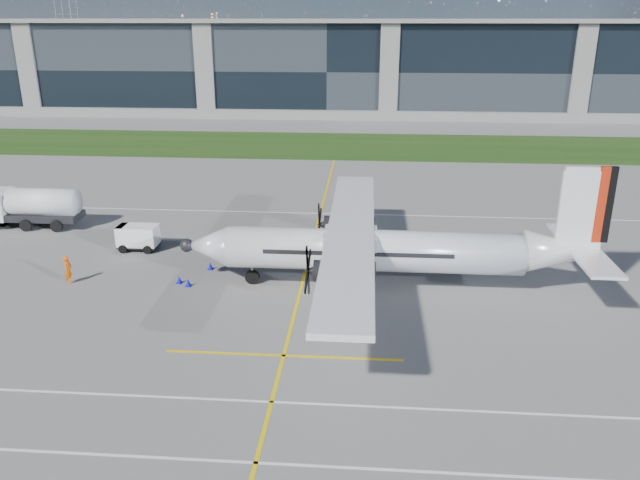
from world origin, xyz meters
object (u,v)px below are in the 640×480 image
Objects in this scene: baggage_tug at (138,238)px; safety_cone_fwd at (179,279)px; pylon_west at (67,20)px; fuel_tanker_truck at (23,207)px; turboprop_aircraft at (390,227)px; ground_crew_person at (68,268)px; safety_cone_stbdwing at (365,219)px; safety_cone_nose_port at (188,282)px; safety_cone_nose_stbd at (210,266)px.

baggage_tug is 6.02× the size of safety_cone_fwd.
baggage_tug is 7.46m from safety_cone_fwd.
pylon_west reaches higher than fuel_tanker_truck.
turboprop_aircraft is 30.80m from fuel_tanker_truck.
ground_crew_person reaches higher than safety_cone_fwd.
safety_cone_stbdwing is at bearing 49.30° from safety_cone_fwd.
turboprop_aircraft reaches higher than safety_cone_nose_port.
baggage_tug is at bearing -20.69° from ground_crew_person.
pylon_west is 60.00× the size of safety_cone_fwd.
safety_cone_fwd and safety_cone_nose_stbd have the same top height.
pylon_west is 9.97× the size of baggage_tug.
safety_cone_nose_port is at bearing -31.39° from safety_cone_fwd.
baggage_tug reaches higher than safety_cone_stbdwing.
turboprop_aircraft is at bearing -19.01° from fuel_tanker_truck.
pylon_west reaches higher than safety_cone_fwd.
pylon_west is 158.95m from baggage_tug.
turboprop_aircraft is at bearing -83.19° from safety_cone_stbdwing.
pylon_west is 1.12× the size of turboprop_aircraft.
ground_crew_person reaches higher than safety_cone_nose_stbd.
safety_cone_fwd is (-13.25, -0.29, -3.75)m from turboprop_aircraft.
safety_cone_stbdwing is at bearing 96.81° from turboprop_aircraft.
baggage_tug reaches higher than safety_cone_nose_port.
safety_cone_fwd is (4.69, -5.77, -0.65)m from baggage_tug.
fuel_tanker_truck is at bearing -173.21° from safety_cone_stbdwing.
safety_cone_stbdwing is at bearing 6.79° from fuel_tanker_truck.
safety_cone_nose_stbd is at bearing -71.36° from ground_crew_person.
baggage_tug reaches higher than safety_cone_fwd.
safety_cone_nose_stbd is (8.42, 2.95, -0.82)m from ground_crew_person.
baggage_tug is 6.02× the size of safety_cone_stbdwing.
fuel_tanker_truck is 18.89m from safety_cone_fwd.
baggage_tug is (70.48, -141.77, -14.10)m from pylon_west.
safety_cone_stbdwing is at bearing -53.60° from ground_crew_person.
ground_crew_person is at bearing -65.28° from pylon_west.
safety_cone_fwd is at bearing -120.62° from safety_cone_nose_stbd.
fuel_tanker_truck reaches higher than safety_cone_nose_stbd.
turboprop_aircraft is at bearing -16.98° from baggage_tug.
safety_cone_nose_stbd is at bearing 169.83° from turboprop_aircraft.
safety_cone_nose_stbd is (17.21, -7.88, -1.33)m from fuel_tanker_truck.
fuel_tanker_truck is at bearing 155.40° from safety_cone_nose_stbd.
ground_crew_person is at bearing -160.69° from safety_cone_nose_stbd.
pylon_west is 150.14m from fuel_tanker_truck.
ground_crew_person is at bearing -175.60° from safety_cone_fwd.
safety_cone_nose_stbd is (-10.24, -11.15, 0.00)m from safety_cone_stbdwing.
turboprop_aircraft reaches higher than safety_cone_stbdwing.
ground_crew_person is 4.27× the size of safety_cone_nose_stbd.
fuel_tanker_truck is at bearing 160.99° from turboprop_aircraft.
safety_cone_stbdwing is (10.96, 13.99, 0.00)m from safety_cone_nose_port.
turboprop_aircraft reaches higher than ground_crew_person.
safety_cone_nose_stbd is at bearing -62.18° from pylon_west.
safety_cone_nose_stbd is (6.12, -3.36, -0.65)m from baggage_tug.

